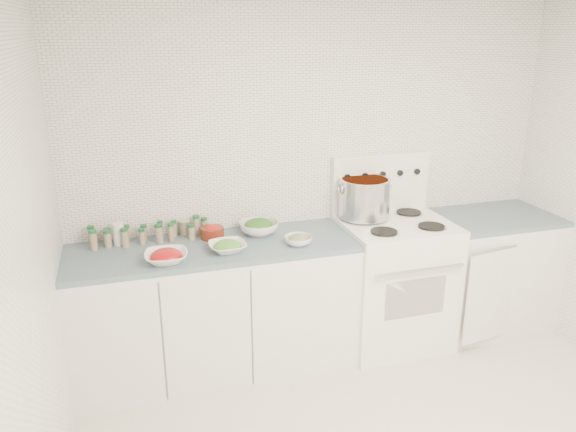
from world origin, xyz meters
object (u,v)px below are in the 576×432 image
at_px(bowl_snowpea, 228,246).
at_px(stove, 392,278).
at_px(stock_pot, 364,196).
at_px(bowl_tomato, 166,256).

bearing_deg(bowl_snowpea, stove, 5.26).
height_order(stove, stock_pot, stove).
bearing_deg(stock_pot, stove, -39.14).
height_order(stove, bowl_tomato, stove).
distance_m(stock_pot, bowl_tomato, 1.47).
xyz_separation_m(stove, bowl_tomato, (-1.62, -0.17, 0.44)).
bearing_deg(bowl_tomato, bowl_snowpea, 8.55).
relative_size(stove, stock_pot, 3.55).
bearing_deg(bowl_snowpea, bowl_tomato, -171.45).
distance_m(stove, stock_pot, 0.64).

